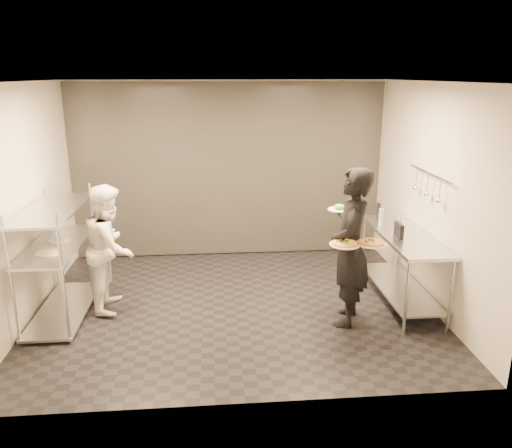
{
  "coord_description": "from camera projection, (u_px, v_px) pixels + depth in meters",
  "views": [
    {
      "loc": [
        -0.24,
        -5.88,
        2.89
      ],
      "look_at": [
        0.27,
        0.01,
        1.1
      ],
      "focal_mm": 35.0,
      "sensor_mm": 36.0,
      "label": 1
    }
  ],
  "objects": [
    {
      "name": "bottle_green",
      "position": [
        381.0,
        217.0,
        6.73
      ],
      "size": [
        0.06,
        0.06,
        0.23
      ],
      "primitive_type": "cylinder",
      "color": "gray",
      "rests_on": "prep_counter"
    },
    {
      "name": "salad_plate",
      "position": [
        339.0,
        208.0,
        6.0
      ],
      "size": [
        0.28,
        0.28,
        0.07
      ],
      "color": "silver",
      "rests_on": "waiter"
    },
    {
      "name": "utensil_rail",
      "position": [
        428.0,
        186.0,
        6.22
      ],
      "size": [
        0.07,
        1.2,
        0.31
      ],
      "color": "silver",
      "rests_on": "room_shell"
    },
    {
      "name": "pass_rack",
      "position": [
        58.0,
        255.0,
        6.06
      ],
      "size": [
        0.6,
        1.6,
        1.5
      ],
      "color": "silver",
      "rests_on": "ground"
    },
    {
      "name": "pizza_plate_near",
      "position": [
        345.0,
        244.0,
        5.55
      ],
      "size": [
        0.34,
        0.34,
        0.05
      ],
      "color": "silver",
      "rests_on": "waiter"
    },
    {
      "name": "bottle_clear",
      "position": [
        400.0,
        223.0,
        6.52
      ],
      "size": [
        0.06,
        0.06,
        0.19
      ],
      "primitive_type": "cylinder",
      "color": "gray",
      "rests_on": "prep_counter"
    },
    {
      "name": "pos_monitor",
      "position": [
        399.0,
        230.0,
        6.25
      ],
      "size": [
        0.06,
        0.25,
        0.18
      ],
      "primitive_type": "cube",
      "rotation": [
        0.0,
        0.0,
        -0.04
      ],
      "color": "black",
      "rests_on": "prep_counter"
    },
    {
      "name": "prep_counter",
      "position": [
        403.0,
        256.0,
        6.46
      ],
      "size": [
        0.6,
        1.8,
        0.92
      ],
      "color": "silver",
      "rests_on": "ground"
    },
    {
      "name": "pizza_plate_far",
      "position": [
        372.0,
        243.0,
        5.57
      ],
      "size": [
        0.34,
        0.34,
        0.05
      ],
      "color": "silver",
      "rests_on": "waiter"
    },
    {
      "name": "waiter",
      "position": [
        350.0,
        248.0,
        5.8
      ],
      "size": [
        0.66,
        0.8,
        1.89
      ],
      "primitive_type": "imported",
      "rotation": [
        0.0,
        0.0,
        -1.92
      ],
      "color": "black",
      "rests_on": "ground"
    },
    {
      "name": "chef",
      "position": [
        110.0,
        247.0,
        6.24
      ],
      "size": [
        0.61,
        0.78,
        1.6
      ],
      "primitive_type": "imported",
      "rotation": [
        0.0,
        0.0,
        1.56
      ],
      "color": "white",
      "rests_on": "ground"
    },
    {
      "name": "bottle_dark",
      "position": [
        378.0,
        210.0,
        7.1
      ],
      "size": [
        0.06,
        0.06,
        0.2
      ],
      "primitive_type": "cylinder",
      "color": "black",
      "rests_on": "prep_counter"
    },
    {
      "name": "room_shell",
      "position": [
        230.0,
        181.0,
        7.18
      ],
      "size": [
        5.0,
        4.0,
        2.8
      ],
      "color": "black",
      "rests_on": "ground"
    }
  ]
}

